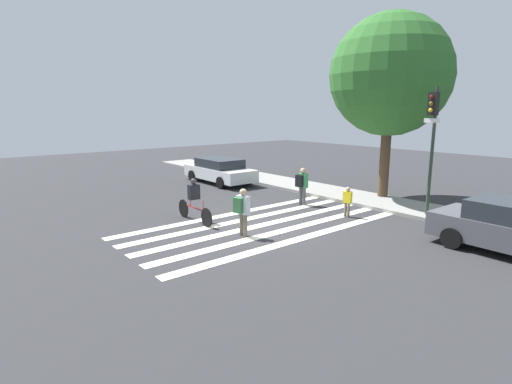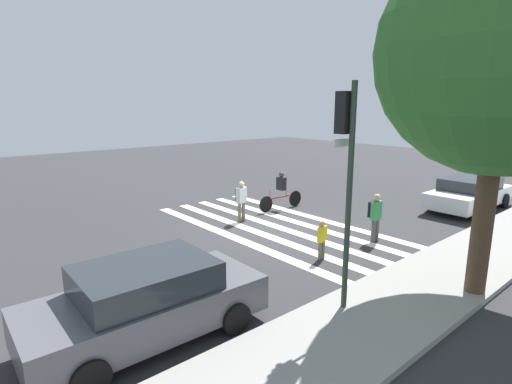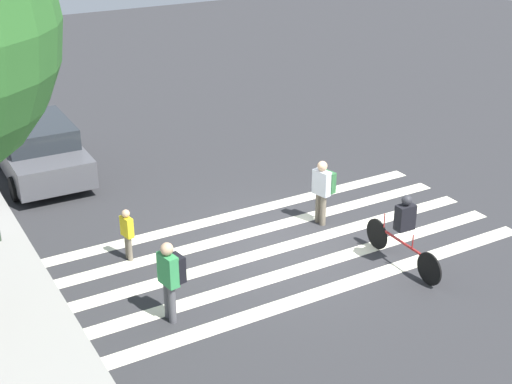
# 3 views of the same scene
# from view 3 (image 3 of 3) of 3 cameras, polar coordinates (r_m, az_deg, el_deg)

# --- Properties ---
(ground_plane) EXTENTS (60.00, 60.00, 0.00)m
(ground_plane) POSITION_cam_3_polar(r_m,az_deg,el_deg) (16.03, 2.53, -4.35)
(ground_plane) COLOR #2D2D30
(sidewalk_curb) EXTENTS (36.00, 2.50, 0.14)m
(sidewalk_curb) POSITION_cam_3_polar(r_m,az_deg,el_deg) (14.13, -19.77, -9.97)
(sidewalk_curb) COLOR gray
(sidewalk_curb) RESTS_ON ground_plane
(crosswalk_stripes) EXTENTS (4.34, 10.00, 0.01)m
(crosswalk_stripes) POSITION_cam_3_polar(r_m,az_deg,el_deg) (16.03, 2.53, -4.34)
(crosswalk_stripes) COLOR #F2EDCC
(crosswalk_stripes) RESTS_ON ground_plane
(pedestrian_adult_blue_shirt) EXTENTS (0.47, 0.43, 1.59)m
(pedestrian_adult_blue_shirt) POSITION_cam_3_polar(r_m,az_deg,el_deg) (16.71, 5.38, 0.38)
(pedestrian_adult_blue_shirt) COLOR #6B6051
(pedestrian_adult_blue_shirt) RESTS_ON ground_plane
(pedestrian_child_with_backpack) EXTENTS (0.35, 0.21, 1.19)m
(pedestrian_child_with_backpack) POSITION_cam_3_polar(r_m,az_deg,el_deg) (15.44, -10.27, -3.14)
(pedestrian_child_with_backpack) COLOR #6B6051
(pedestrian_child_with_backpack) RESTS_ON ground_plane
(pedestrian_adult_yellow_jacket) EXTENTS (0.48, 0.42, 1.62)m
(pedestrian_adult_yellow_jacket) POSITION_cam_3_polar(r_m,az_deg,el_deg) (13.18, -6.86, -6.62)
(pedestrian_adult_yellow_jacket) COLOR #4C4C51
(pedestrian_adult_yellow_jacket) RESTS_ON ground_plane
(cyclist_near_curb) EXTENTS (2.42, 0.41, 1.64)m
(cyclist_near_curb) POSITION_cam_3_polar(r_m,az_deg,el_deg) (15.20, 11.75, -2.89)
(cyclist_near_curb) COLOR black
(cyclist_near_curb) RESTS_ON ground_plane
(car_parked_far_curb) EXTENTS (4.54, 2.18, 1.52)m
(car_parked_far_curb) POSITION_cam_3_polar(r_m,az_deg,el_deg) (20.33, -17.08, 3.37)
(car_parked_far_curb) COLOR #4C4C51
(car_parked_far_curb) RESTS_ON ground_plane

